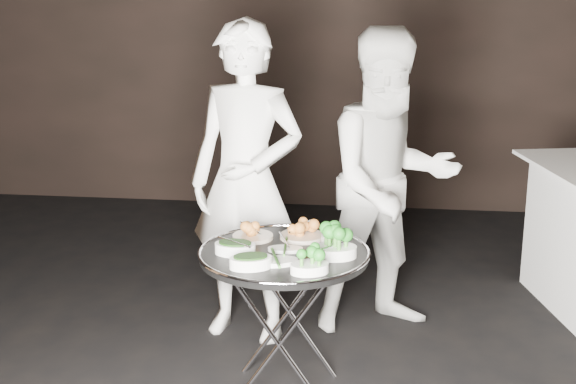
# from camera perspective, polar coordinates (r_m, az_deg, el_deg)

# --- Properties ---
(wall_back) EXTENTS (6.00, 0.05, 3.00)m
(wall_back) POSITION_cam_1_polar(r_m,az_deg,el_deg) (6.58, 2.63, 11.74)
(wall_back) COLOR black
(wall_back) RESTS_ON floor
(tray_stand) EXTENTS (0.47, 0.40, 0.69)m
(tray_stand) POSITION_cam_1_polar(r_m,az_deg,el_deg) (3.75, -0.28, -8.92)
(tray_stand) COLOR silver
(tray_stand) RESTS_ON floor
(serving_tray) EXTENTS (0.78, 0.78, 0.04)m
(serving_tray) POSITION_cam_1_polar(r_m,az_deg,el_deg) (3.63, -0.29, -4.42)
(serving_tray) COLOR black
(serving_tray) RESTS_ON tray_stand
(potato_plate_a) EXTENTS (0.19, 0.19, 0.07)m
(potato_plate_a) POSITION_cam_1_polar(r_m,az_deg,el_deg) (3.79, -2.52, -2.87)
(potato_plate_a) COLOR beige
(potato_plate_a) RESTS_ON serving_tray
(potato_plate_b) EXTENTS (0.21, 0.21, 0.08)m
(potato_plate_b) POSITION_cam_1_polar(r_m,az_deg,el_deg) (3.79, 0.99, -2.82)
(potato_plate_b) COLOR beige
(potato_plate_b) RESTS_ON serving_tray
(greens_bowl) EXTENTS (0.12, 0.12, 0.07)m
(greens_bowl) POSITION_cam_1_polar(r_m,az_deg,el_deg) (3.72, 3.27, -3.25)
(greens_bowl) COLOR silver
(greens_bowl) RESTS_ON serving_tray
(asparagus_plate_a) EXTENTS (0.17, 0.10, 0.03)m
(asparagus_plate_a) POSITION_cam_1_polar(r_m,az_deg,el_deg) (3.63, -0.19, -4.01)
(asparagus_plate_a) COLOR silver
(asparagus_plate_a) RESTS_ON serving_tray
(asparagus_plate_b) EXTENTS (0.22, 0.16, 0.04)m
(asparagus_plate_b) POSITION_cam_1_polar(r_m,az_deg,el_deg) (3.47, -0.88, -4.85)
(asparagus_plate_b) COLOR silver
(asparagus_plate_b) RESTS_ON serving_tray
(spinach_bowl_a) EXTENTS (0.20, 0.14, 0.08)m
(spinach_bowl_a) POSITION_cam_1_polar(r_m,az_deg,el_deg) (3.59, -3.78, -3.88)
(spinach_bowl_a) COLOR silver
(spinach_bowl_a) RESTS_ON serving_tray
(spinach_bowl_b) EXTENTS (0.21, 0.17, 0.08)m
(spinach_bowl_b) POSITION_cam_1_polar(r_m,az_deg,el_deg) (3.43, -2.68, -4.86)
(spinach_bowl_b) COLOR silver
(spinach_bowl_b) RESTS_ON serving_tray
(broccoli_bowl_a) EXTENTS (0.22, 0.17, 0.08)m
(broccoli_bowl_a) POSITION_cam_1_polar(r_m,az_deg,el_deg) (3.55, 3.32, -4.06)
(broccoli_bowl_a) COLOR silver
(broccoli_bowl_a) RESTS_ON serving_tray
(broccoli_bowl_b) EXTENTS (0.20, 0.17, 0.07)m
(broccoli_bowl_b) POSITION_cam_1_polar(r_m,az_deg,el_deg) (3.37, 1.54, -5.27)
(broccoli_bowl_b) COLOR silver
(broccoli_bowl_b) RESTS_ON serving_tray
(serving_utensils) EXTENTS (0.59, 0.44, 0.01)m
(serving_utensils) POSITION_cam_1_polar(r_m,az_deg,el_deg) (3.67, 0.11, -3.11)
(serving_utensils) COLOR silver
(serving_utensils) RESTS_ON serving_tray
(waiter_left) EXTENTS (0.70, 0.54, 1.71)m
(waiter_left) POSITION_cam_1_polar(r_m,az_deg,el_deg) (4.22, -2.99, 0.63)
(waiter_left) COLOR white
(waiter_left) RESTS_ON floor
(waiter_right) EXTENTS (0.99, 0.91, 1.66)m
(waiter_right) POSITION_cam_1_polar(r_m,az_deg,el_deg) (4.35, 7.26, 0.64)
(waiter_right) COLOR white
(waiter_right) RESTS_ON floor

